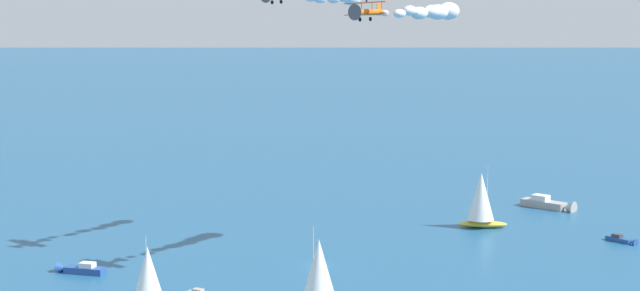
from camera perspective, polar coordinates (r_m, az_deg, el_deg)
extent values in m
plane|color=#1E517A|center=(147.12, -0.12, -7.27)|extent=(2000.00, 2000.00, 0.00)
cube|color=#23478C|center=(169.86, 17.58, -5.43)|extent=(4.70, 2.22, 0.72)
cone|color=#23478C|center=(168.40, 18.36, -5.58)|extent=(1.39, 1.63, 1.45)
cube|color=#38383D|center=(169.90, 17.49, -5.20)|extent=(1.76, 1.42, 0.54)
cube|color=#23478C|center=(147.21, -13.99, -7.31)|extent=(6.39, 4.45, 0.98)
cone|color=#23478C|center=(149.04, -15.27, -7.17)|extent=(2.28, 2.46, 1.97)
cube|color=silver|center=(146.77, -13.85, -7.00)|extent=(2.62, 2.36, 0.74)
ellipsoid|color=gold|center=(174.78, 9.78, -4.70)|extent=(8.43, 7.42, 1.23)
cylinder|color=#B2B2B7|center=(173.70, 10.04, -2.87)|extent=(0.14, 0.14, 10.14)
cone|color=white|center=(173.66, 9.68, -3.03)|extent=(6.81, 6.81, 8.62)
cube|color=#9E9993|center=(194.49, 13.33, -3.46)|extent=(8.95, 2.93, 1.43)
cone|color=#9E9993|center=(192.04, 14.76, -3.66)|extent=(2.31, 2.87, 2.85)
cube|color=silver|center=(194.56, 13.17, -3.08)|extent=(3.14, 2.31, 1.07)
cube|color=gray|center=(132.65, -7.37, -8.67)|extent=(1.64, 1.38, 0.48)
cylinder|color=#B2B2B7|center=(118.59, -0.42, -7.55)|extent=(0.14, 0.14, 11.31)
cone|color=white|center=(117.79, -0.07, -7.94)|extent=(6.48, 6.48, 9.61)
cylinder|color=#B2B2B7|center=(124.98, -10.43, -7.46)|extent=(0.14, 0.14, 9.31)
cone|color=white|center=(124.15, -10.33, -7.78)|extent=(6.02, 6.02, 7.91)
cylinder|color=orange|center=(136.49, 2.92, 8.03)|extent=(1.34, 6.45, 0.94)
cylinder|color=yellow|center=(134.11, 2.21, 8.04)|extent=(1.09, 0.67, 1.05)
cylinder|color=#4C4C51|center=(133.77, 2.11, 8.04)|extent=(2.40, 0.20, 2.40)
cube|color=orange|center=(136.24, 2.85, 7.92)|extent=(7.27, 1.75, 0.44)
cube|color=orange|center=(136.28, 2.83, 8.60)|extent=(7.27, 1.75, 0.44)
cylinder|color=yellow|center=(134.84, 3.73, 8.30)|extent=(0.18, 0.11, 1.62)
cylinder|color=yellow|center=(135.75, 3.16, 8.28)|extent=(0.18, 0.11, 1.62)
cylinder|color=yellow|center=(136.77, 2.53, 8.25)|extent=(0.18, 0.11, 1.62)
cylinder|color=yellow|center=(137.71, 1.97, 8.22)|extent=(0.18, 0.11, 1.62)
cube|color=orange|center=(138.86, 3.59, 8.26)|extent=(0.22, 1.11, 1.20)
cube|color=orange|center=(138.85, 3.59, 8.03)|extent=(2.55, 1.06, 0.19)
cylinder|color=black|center=(135.30, 3.06, 7.63)|extent=(0.18, 0.61, 0.60)
cylinder|color=black|center=(136.33, 2.43, 7.60)|extent=(0.18, 0.61, 0.60)
ellipsoid|color=silver|center=(140.54, 3.94, 7.96)|extent=(1.21, 1.54, 0.96)
ellipsoid|color=silver|center=(142.78, 4.82, 7.94)|extent=(1.73, 2.65, 1.36)
ellipsoid|color=silver|center=(145.42, 5.43, 8.11)|extent=(2.03, 2.93, 1.60)
ellipsoid|color=silver|center=(148.12, 6.00, 7.95)|extent=(2.61, 3.76, 2.05)
ellipsoid|color=silver|center=(150.49, 6.76, 8.03)|extent=(2.73, 4.05, 2.15)
ellipsoid|color=silver|center=(153.48, 7.11, 7.99)|extent=(3.23, 4.91, 2.54)
ellipsoid|color=silver|center=(156.02, 7.75, 8.04)|extent=(3.72, 4.50, 2.98)
cylinder|color=black|center=(147.79, -2.37, 8.66)|extent=(0.18, 0.61, 0.60)
cylinder|color=black|center=(148.94, -2.90, 8.62)|extent=(0.18, 0.61, 0.60)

